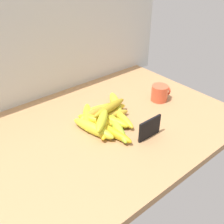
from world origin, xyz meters
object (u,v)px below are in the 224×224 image
Objects in this scene: banana_8 at (117,127)px; banana_12 at (102,120)px; banana_11 at (87,116)px; banana_9 at (108,116)px; banana_3 at (104,127)px; banana_5 at (98,112)px; coffee_mug at (159,93)px; banana_13 at (109,108)px; chalkboard_sign at (149,129)px; banana_6 at (112,132)px; banana_1 at (93,128)px; banana_7 at (116,104)px; banana_4 at (112,121)px; banana_10 at (96,120)px; banana_2 at (106,109)px; banana_0 at (122,118)px.

banana_12 reaches higher than banana_8.
banana_11 is 11.15cm from banana_12.
banana_9 is (1.97, 8.19, 0.05)cm from banana_8.
banana_9 is at bearing -38.63° from banana_11.
banana_12 is at bearing -90.30° from banana_11.
banana_3 is 0.86× the size of banana_5.
coffee_mug reaches higher than banana_13.
chalkboard_sign is 0.57× the size of banana_6.
banana_1 is at bearing -178.06° from coffee_mug.
banana_13 is at bearing -146.55° from banana_7.
banana_1 is 1.32× the size of banana_12.
coffee_mug is at bearing 3.45° from banana_4.
banana_13 reaches higher than banana_5.
banana_7 is at bearing 46.39° from banana_6.
banana_11 is (-5.99, 9.32, -0.07)cm from banana_4.
banana_3 is at bearing -114.31° from banana_5.
banana_6 is at bearing 137.36° from chalkboard_sign.
coffee_mug is at bearing 4.39° from banana_3.
banana_12 reaches higher than banana_1.
banana_3 is 5.09cm from banana_4.
banana_6 is 1.25× the size of banana_12.
banana_10 is (4.26, 4.14, -0.20)cm from banana_1.
banana_10 is at bearing 113.85° from banana_8.
chalkboard_sign is at bearing -64.23° from banana_11.
banana_5 is at bearing 117.50° from banana_13.
banana_4 is 0.80× the size of banana_6.
banana_12 is (-6.04, -1.20, 3.62)cm from banana_4.
banana_11 is (3.29, 8.82, -0.29)cm from banana_1.
banana_2 reaches higher than banana_9.
chalkboard_sign is 0.72× the size of banana_12.
chalkboard_sign is at bearing -79.31° from banana_13.
coffee_mug is at bearing 12.10° from banana_6.
coffee_mug reaches higher than banana_7.
banana_1 is 15.52cm from banana_2.
banana_1 is at bearing 161.99° from banana_3.
banana_12 reaches higher than banana_7.
banana_11 is 10.19cm from banana_13.
banana_2 is at bearing 61.01° from banana_9.
banana_11 is at bearing 95.42° from banana_6.
banana_3 is 0.86× the size of banana_7.
banana_2 is 0.94× the size of banana_6.
banana_7 is 17.65cm from banana_8.
banana_7 is (6.12, 0.56, 0.05)cm from banana_2.
banana_4 is at bearing 11.27° from banana_12.
banana_8 is 14.59cm from banana_11.
banana_13 is (-7.68, -5.08, 3.29)cm from banana_7.
banana_5 reaches higher than banana_9.
banana_0 is at bearing 31.23° from banana_8.
banana_3 reaches higher than banana_6.
banana_6 is 0.91× the size of banana_8.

